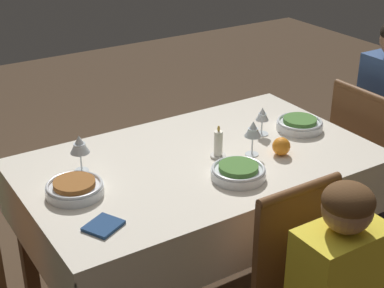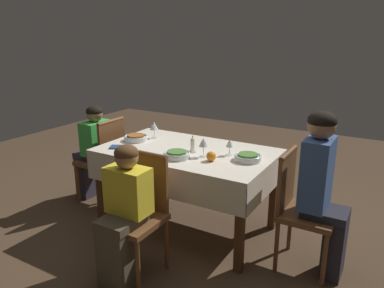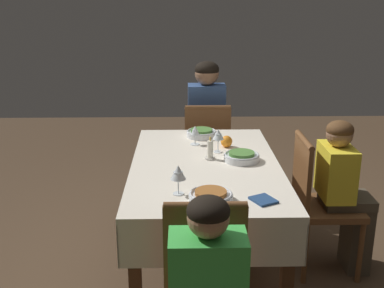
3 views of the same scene
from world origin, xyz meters
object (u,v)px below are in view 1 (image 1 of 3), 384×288
(bowl_south, at_px, (238,172))
(wine_glass_west, at_px, (80,145))
(chair_east, at_px, (369,158))
(candle_centerpiece, at_px, (218,146))
(bowl_east, at_px, (299,124))
(wine_glass_south, at_px, (253,130))
(wine_glass_east, at_px, (262,115))
(napkin_red_folded, at_px, (103,226))
(bowl_west, at_px, (74,188))
(orange_fruit, at_px, (281,146))
(dining_table, at_px, (199,177))

(bowl_south, bearing_deg, wine_glass_west, 142.57)
(chair_east, distance_m, candle_centerpiece, 0.97)
(bowl_east, height_order, wine_glass_south, wine_glass_south)
(chair_east, height_order, bowl_east, chair_east)
(chair_east, bearing_deg, candle_centerpiece, 88.16)
(wine_glass_east, bearing_deg, napkin_red_folded, -161.47)
(bowl_west, distance_m, orange_fruit, 0.88)
(dining_table, bearing_deg, orange_fruit, -26.18)
(bowl_west, distance_m, candle_centerpiece, 0.63)
(chair_east, bearing_deg, orange_fruit, 97.74)
(bowl_west, bearing_deg, bowl_south, -20.81)
(chair_east, relative_size, wine_glass_south, 5.75)
(dining_table, height_order, bowl_south, bowl_south)
(candle_centerpiece, bearing_deg, orange_fruit, -27.20)
(wine_glass_west, bearing_deg, dining_table, -19.21)
(bowl_south, distance_m, wine_glass_west, 0.63)
(wine_glass_east, relative_size, napkin_red_folded, 0.87)
(wine_glass_south, bearing_deg, bowl_south, -142.06)
(wine_glass_west, xyz_separation_m, napkin_red_folded, (-0.10, -0.42, -0.11))
(chair_east, bearing_deg, wine_glass_south, 92.09)
(bowl_south, relative_size, bowl_west, 1.00)
(wine_glass_east, bearing_deg, bowl_west, -176.94)
(wine_glass_south, height_order, napkin_red_folded, wine_glass_south)
(dining_table, relative_size, bowl_west, 6.78)
(bowl_south, bearing_deg, candle_centerpiece, 79.62)
(bowl_west, xyz_separation_m, wine_glass_west, (0.09, 0.16, 0.09))
(wine_glass_west, bearing_deg, bowl_west, -120.58)
(chair_east, height_order, wine_glass_west, wine_glass_west)
(wine_glass_east, bearing_deg, wine_glass_west, 172.62)
(wine_glass_south, distance_m, bowl_west, 0.77)
(bowl_west, distance_m, wine_glass_west, 0.20)
(bowl_east, relative_size, orange_fruit, 2.76)
(dining_table, distance_m, chair_east, 1.01)
(bowl_south, xyz_separation_m, orange_fruit, (0.27, 0.07, 0.01))
(bowl_east, xyz_separation_m, bowl_west, (-1.11, 0.00, -0.00))
(bowl_south, bearing_deg, orange_fruit, 13.85)
(dining_table, xyz_separation_m, wine_glass_east, (0.37, 0.05, 0.18))
(bowl_east, distance_m, orange_fruit, 0.29)
(bowl_east, distance_m, bowl_south, 0.56)
(chair_east, distance_m, napkin_red_folded, 1.58)
(bowl_south, xyz_separation_m, napkin_red_folded, (-0.59, -0.04, -0.02))
(dining_table, xyz_separation_m, orange_fruit, (0.31, -0.15, 0.13))
(dining_table, height_order, bowl_west, bowl_west)
(bowl_south, bearing_deg, wine_glass_south, 37.94)
(bowl_south, xyz_separation_m, candle_centerpiece, (0.03, 0.19, 0.02))
(wine_glass_east, bearing_deg, orange_fruit, -105.84)
(napkin_red_folded, bearing_deg, wine_glass_west, 77.15)
(candle_centerpiece, bearing_deg, chair_east, -1.84)
(bowl_east, distance_m, napkin_red_folded, 1.14)
(dining_table, relative_size, chair_east, 1.66)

